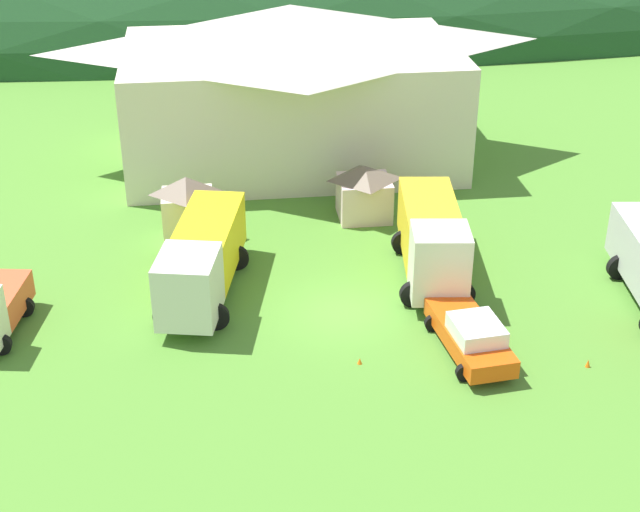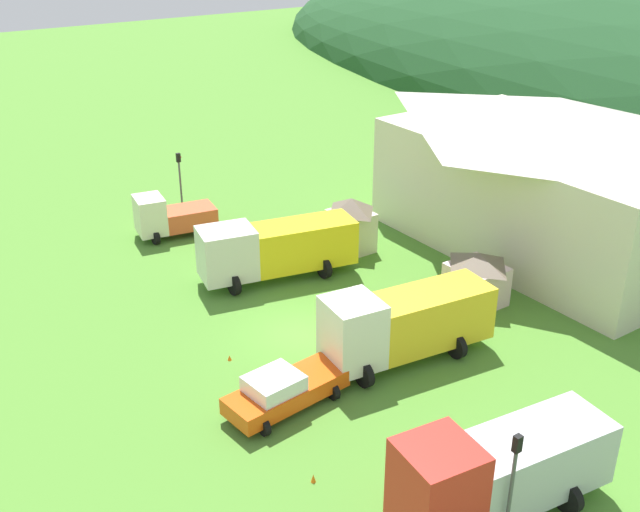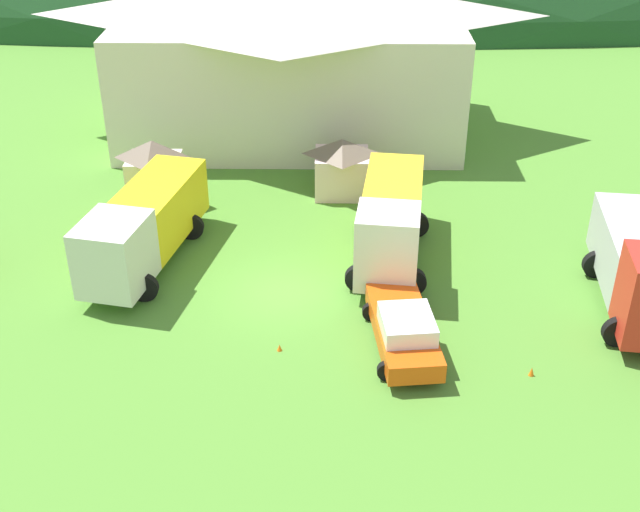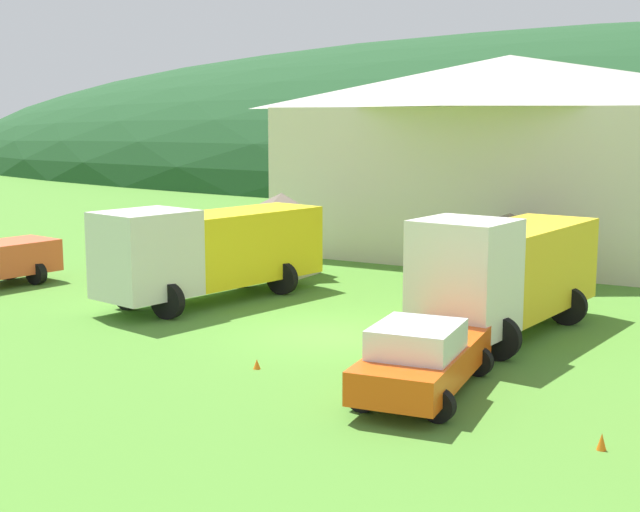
# 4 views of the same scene
# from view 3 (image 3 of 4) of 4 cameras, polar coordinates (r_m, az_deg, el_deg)

# --- Properties ---
(ground_plane) EXTENTS (200.00, 200.00, 0.00)m
(ground_plane) POSITION_cam_3_polar(r_m,az_deg,el_deg) (30.96, -2.93, -2.59)
(ground_plane) COLOR #4C842D
(depot_building) EXTENTS (19.20, 11.63, 8.59)m
(depot_building) POSITION_cam_3_polar(r_m,az_deg,el_deg) (44.63, -2.11, 14.14)
(depot_building) COLOR beige
(depot_building) RESTS_ON ground
(play_shed_cream) EXTENTS (2.50, 2.19, 3.12)m
(play_shed_cream) POSITION_cam_3_polar(r_m,az_deg,el_deg) (37.58, -11.53, 5.81)
(play_shed_cream) COLOR beige
(play_shed_cream) RESTS_ON ground
(play_shed_pink) EXTENTS (2.68, 2.52, 2.69)m
(play_shed_pink) POSITION_cam_3_polar(r_m,az_deg,el_deg) (38.04, 1.55, 6.36)
(play_shed_pink) COLOR beige
(play_shed_pink) RESTS_ON ground
(flatbed_truck_yellow) EXTENTS (4.03, 8.49, 3.17)m
(flatbed_truck_yellow) POSITION_cam_3_polar(r_m,az_deg,el_deg) (32.63, -12.34, 2.10)
(flatbed_truck_yellow) COLOR silver
(flatbed_truck_yellow) RESTS_ON ground
(heavy_rig_striped) EXTENTS (3.63, 7.85, 3.44)m
(heavy_rig_striped) POSITION_cam_3_polar(r_m,az_deg,el_deg) (32.26, 4.99, 2.53)
(heavy_rig_striped) COLOR silver
(heavy_rig_striped) RESTS_ON ground
(service_pickup_orange) EXTENTS (2.65, 5.20, 1.66)m
(service_pickup_orange) POSITION_cam_3_polar(r_m,az_deg,el_deg) (27.65, 5.90, -5.12)
(service_pickup_orange) COLOR #E54F0F
(service_pickup_orange) RESTS_ON ground
(traffic_cone_near_pickup) EXTENTS (0.36, 0.36, 0.48)m
(traffic_cone_near_pickup) POSITION_cam_3_polar(r_m,az_deg,el_deg) (27.96, -2.85, -6.64)
(traffic_cone_near_pickup) COLOR orange
(traffic_cone_near_pickup) RESTS_ON ground
(traffic_cone_mid_row) EXTENTS (0.36, 0.36, 0.64)m
(traffic_cone_mid_row) POSITION_cam_3_polar(r_m,az_deg,el_deg) (27.72, 14.60, -8.11)
(traffic_cone_mid_row) COLOR orange
(traffic_cone_mid_row) RESTS_ON ground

